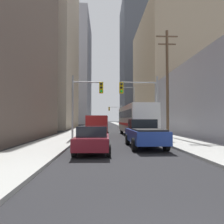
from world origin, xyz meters
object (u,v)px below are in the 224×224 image
Objects in this scene: pickup_truck_blue at (144,134)px; sedan_maroon at (93,139)px; city_bus at (135,119)px; sedan_green at (99,128)px; traffic_signal_far_right at (116,112)px; traffic_signal_near_left at (86,97)px; cargo_van_red at (98,125)px; sedan_navy at (100,125)px; traffic_signal_near_right at (141,97)px.

pickup_truck_blue is 1.28× the size of sedan_maroon.
city_bus is 2.71× the size of sedan_green.
sedan_green is 0.71× the size of traffic_signal_far_right.
city_bus is at bearing -44.31° from sedan_green.
traffic_signal_near_left reaches higher than sedan_green.
cargo_van_red is at bearing 63.55° from traffic_signal_near_left.
city_bus reaches higher than sedan_green.
sedan_navy is at bearing 101.86° from city_bus.
traffic_signal_near_left is at bearing 97.33° from sedan_maroon.
traffic_signal_near_left is (-1.08, -2.18, 2.71)m from cargo_van_red.
sedan_maroon is 0.99× the size of sedan_green.
sedan_green is 1.01× the size of sedan_navy.
sedan_maroon is (-3.39, -2.40, -0.16)m from pickup_truck_blue.
city_bus is at bearing 39.13° from traffic_signal_near_left.
traffic_signal_near_left is at bearing -116.45° from cargo_van_red.
traffic_signal_far_right is at bearing 82.73° from traffic_signal_near_left.
sedan_maroon is (-4.23, -12.33, -1.16)m from city_bus.
traffic_signal_near_left is at bearing 128.09° from pickup_truck_blue.
traffic_signal_near_right is (4.22, -24.71, 3.27)m from sedan_navy.
cargo_van_red is 6.14m from sedan_green.
pickup_truck_blue is 4.16m from sedan_maroon.
sedan_navy is at bearing 87.74° from traffic_signal_near_left.
traffic_signal_near_left is 1.00× the size of traffic_signal_near_right.
traffic_signal_far_right reaches higher than cargo_van_red.
cargo_van_red reaches higher than pickup_truck_blue.
traffic_signal_near_right is at bearing 62.65° from sedan_maroon.
sedan_navy is 16.98m from traffic_signal_far_right.
city_bus is at bearing 71.07° from sedan_maroon.
sedan_maroon is at bearing -108.93° from city_bus.
sedan_green is 0.71× the size of traffic_signal_near_right.
sedan_navy is (-0.11, 22.53, -0.52)m from cargo_van_red.
sedan_green is at bearing -97.12° from traffic_signal_far_right.
pickup_truck_blue is 1.28× the size of sedan_navy.
traffic_signal_near_left reaches higher than pickup_truck_blue.
pickup_truck_blue is 7.80m from traffic_signal_near_left.
pickup_truck_blue is 8.51m from cargo_van_red.
cargo_van_red is at bearing 113.11° from pickup_truck_blue.
city_bus reaches higher than pickup_truck_blue.
sedan_navy is at bearing -104.73° from traffic_signal_far_right.
pickup_truck_blue reaches higher than sedan_navy.
sedan_navy is (-3.45, 30.35, -0.16)m from pickup_truck_blue.
traffic_signal_near_left is at bearing -179.99° from traffic_signal_near_right.
sedan_maroon is 0.71× the size of traffic_signal_far_right.
traffic_signal_near_right reaches higher than pickup_truck_blue.
city_bus is 4.72m from cargo_van_red.
cargo_van_red is at bearing 152.08° from traffic_signal_near_right.
city_bus is 10.01m from pickup_truck_blue.
traffic_signal_far_right reaches higher than city_bus.
sedan_green is at bearing 89.42° from cargo_van_red.
pickup_truck_blue is 30.55m from sedan_navy.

